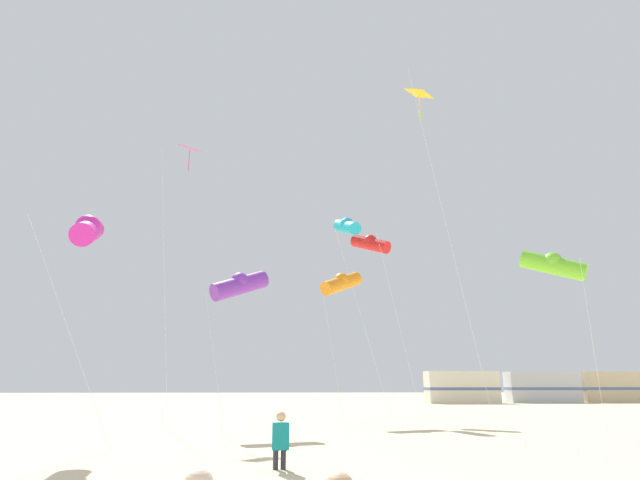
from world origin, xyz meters
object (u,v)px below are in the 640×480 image
(kite_tube_orange, at_px, (341,283))
(rv_van_cream, at_px, (461,387))
(kite_flyer_standing, at_px, (280,439))
(rv_van_silver, at_px, (542,387))
(kite_tube_lime, at_px, (553,265))
(kite_diamond_gold, at_px, (422,107))
(kite_diamond_rainbow, at_px, (188,160))
(kite_tube_scarlet, at_px, (370,243))
(kite_tube_cyan, at_px, (347,226))
(rv_van_tan, at_px, (612,387))
(kite_tube_magenta, at_px, (88,230))
(kite_tube_violet, at_px, (240,285))

(kite_tube_orange, relative_size, rv_van_cream, 1.13)
(kite_flyer_standing, height_order, rv_van_silver, rv_van_silver)
(rv_van_silver, bearing_deg, kite_tube_lime, -109.89)
(kite_diamond_gold, distance_m, kite_diamond_rainbow, 11.31)
(kite_flyer_standing, bearing_deg, rv_van_silver, -125.43)
(kite_tube_scarlet, distance_m, kite_diamond_rainbow, 10.81)
(kite_tube_scarlet, xyz_separation_m, kite_tube_cyan, (-1.35, -0.41, 0.85))
(kite_tube_lime, height_order, rv_van_tan, kite_tube_lime)
(rv_van_cream, xyz_separation_m, rv_van_silver, (7.93, 0.90, 0.00))
(kite_flyer_standing, height_order, kite_tube_orange, kite_tube_orange)
(kite_diamond_rainbow, xyz_separation_m, rv_van_cream, (20.58, 25.12, -10.63))
(kite_tube_magenta, height_order, kite_tube_orange, kite_tube_orange)
(kite_tube_lime, distance_m, kite_tube_magenta, 17.08)
(rv_van_silver, height_order, rv_van_tan, same)
(kite_diamond_rainbow, xyz_separation_m, rv_van_silver, (28.52, 26.02, -10.63))
(kite_tube_orange, distance_m, rv_van_silver, 32.15)
(kite_tube_scarlet, relative_size, kite_tube_orange, 1.37)
(kite_tube_cyan, bearing_deg, kite_diamond_rainbow, -152.78)
(kite_tube_scarlet, relative_size, kite_tube_cyan, 0.92)
(kite_diamond_rainbow, bearing_deg, rv_van_tan, 36.81)
(kite_tube_lime, height_order, kite_diamond_rainbow, kite_diamond_rainbow)
(rv_van_cream, bearing_deg, rv_van_tan, 5.66)
(kite_flyer_standing, xyz_separation_m, kite_tube_lime, (10.51, 8.23, 5.65))
(kite_tube_cyan, xyz_separation_m, rv_van_cream, (12.53, 20.98, -8.71))
(kite_tube_orange, xyz_separation_m, rv_van_silver, (20.98, 23.79, -5.18))
(kite_tube_scarlet, xyz_separation_m, rv_van_cream, (11.18, 20.57, -7.87))
(kite_diamond_gold, relative_size, rv_van_cream, 2.03)
(kite_diamond_rainbow, bearing_deg, kite_diamond_gold, -26.97)
(kite_tube_scarlet, relative_size, rv_van_silver, 1.51)
(rv_van_cream, bearing_deg, kite_diamond_gold, -109.25)
(kite_tube_violet, bearing_deg, kite_tube_cyan, 53.60)
(kite_tube_violet, xyz_separation_m, rv_van_tan, (32.59, 29.34, -4.12))
(kite_tube_cyan, distance_m, kite_diamond_rainbow, 9.25)
(rv_van_silver, bearing_deg, kite_tube_cyan, -129.14)
(rv_van_cream, relative_size, rv_van_silver, 0.98)
(kite_tube_cyan, distance_m, kite_tube_orange, 4.06)
(kite_tube_orange, bearing_deg, kite_diamond_rainbow, -163.54)
(kite_diamond_gold, bearing_deg, kite_diamond_rainbow, 153.03)
(kite_diamond_gold, bearing_deg, kite_tube_orange, 109.11)
(kite_flyer_standing, bearing_deg, kite_tube_lime, -145.42)
(kite_tube_lime, distance_m, rv_van_cream, 29.64)
(kite_flyer_standing, bearing_deg, kite_tube_cyan, -104.65)
(kite_flyer_standing, relative_size, rv_van_cream, 0.18)
(kite_diamond_gold, xyz_separation_m, kite_tube_cyan, (-2.03, 9.27, -2.14))
(kite_tube_lime, xyz_separation_m, kite_tube_cyan, (-7.35, 7.79, 3.84))
(kite_tube_magenta, height_order, kite_tube_cyan, kite_tube_cyan)
(rv_van_cream, height_order, rv_van_silver, same)
(kite_tube_lime, relative_size, kite_tube_cyan, 0.64)
(kite_tube_orange, relative_size, rv_van_silver, 1.10)
(kite_diamond_rainbow, bearing_deg, rv_van_silver, 42.38)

